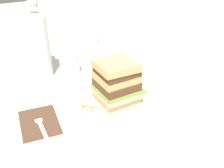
{
  "coord_description": "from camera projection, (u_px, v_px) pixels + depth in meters",
  "views": [
    {
      "loc": [
        -0.32,
        -0.58,
        0.45
      ],
      "look_at": [
        -0.02,
        0.04,
        0.06
      ],
      "focal_mm": 42.71,
      "sensor_mm": 36.0,
      "label": 1
    }
  ],
  "objects": [
    {
      "name": "water_bottle",
      "position": [
        39.0,
        44.0,
        0.89
      ],
      "size": [
        0.07,
        0.07,
        0.27
      ],
      "color": "silver",
      "rests_on": "ground_plane"
    },
    {
      "name": "fork",
      "position": [
        41.0,
        126.0,
        0.7
      ],
      "size": [
        0.02,
        0.17,
        0.0
      ],
      "color": "silver",
      "rests_on": "napkin_dark"
    },
    {
      "name": "carrot_shred_7",
      "position": [
        143.0,
        90.0,
        0.83
      ],
      "size": [
        0.03,
        0.01,
        0.0
      ],
      "primitive_type": "cylinder",
      "rotation": [
        0.0,
        1.57,
        5.89
      ],
      "color": "orange",
      "rests_on": "main_plate"
    },
    {
      "name": "carrot_shred_10",
      "position": [
        142.0,
        90.0,
        0.84
      ],
      "size": [
        0.02,
        0.01,
        0.0
      ],
      "primitive_type": "cylinder",
      "rotation": [
        0.0,
        1.57,
        2.93
      ],
      "color": "orange",
      "rests_on": "main_plate"
    },
    {
      "name": "carrot_shred_4",
      "position": [
        85.0,
        106.0,
        0.76
      ],
      "size": [
        0.02,
        0.02,
        0.0
      ],
      "primitive_type": "cylinder",
      "rotation": [
        0.0,
        1.57,
        5.58
      ],
      "color": "orange",
      "rests_on": "main_plate"
    },
    {
      "name": "carrot_shred_13",
      "position": [
        135.0,
        90.0,
        0.83
      ],
      "size": [
        0.02,
        0.02,
        0.0
      ],
      "primitive_type": "cylinder",
      "rotation": [
        0.0,
        1.57,
        2.39
      ],
      "color": "orange",
      "rests_on": "main_plate"
    },
    {
      "name": "side_plate",
      "position": [
        184.0,
        71.0,
        0.97
      ],
      "size": [
        0.2,
        0.2,
        0.02
      ],
      "primitive_type": "cylinder",
      "color": "white",
      "rests_on": "ground_plane"
    },
    {
      "name": "empty_tumbler_3",
      "position": [
        42.0,
        52.0,
        1.03
      ],
      "size": [
        0.06,
        0.06,
        0.09
      ],
      "primitive_type": "cylinder",
      "color": "silver",
      "rests_on": "ground_plane"
    },
    {
      "name": "carrot_shred_3",
      "position": [
        84.0,
        107.0,
        0.75
      ],
      "size": [
        0.02,
        0.01,
        0.0
      ],
      "primitive_type": "cylinder",
      "rotation": [
        0.0,
        1.57,
        0.39
      ],
      "color": "orange",
      "rests_on": "main_plate"
    },
    {
      "name": "juice_glass",
      "position": [
        107.0,
        61.0,
        0.97
      ],
      "size": [
        0.08,
        0.08,
        0.09
      ],
      "color": "white",
      "rests_on": "ground_plane"
    },
    {
      "name": "napkin_dark",
      "position": [
        39.0,
        122.0,
        0.72
      ],
      "size": [
        0.11,
        0.15,
        0.0
      ],
      "primitive_type": "cube",
      "rotation": [
        0.0,
        0.0,
        -0.07
      ],
      "color": "#4C3323",
      "rests_on": "ground_plane"
    },
    {
      "name": "carrot_shred_8",
      "position": [
        145.0,
        92.0,
        0.82
      ],
      "size": [
        0.01,
        0.03,
        0.0
      ],
      "primitive_type": "cylinder",
      "rotation": [
        0.0,
        1.57,
        5.15
      ],
      "color": "orange",
      "rests_on": "main_plate"
    },
    {
      "name": "ground_plane",
      "position": [
        123.0,
        105.0,
        0.8
      ],
      "size": [
        3.0,
        3.0,
        0.0
      ],
      "primitive_type": "plane",
      "color": "beige"
    },
    {
      "name": "carrot_shred_0",
      "position": [
        84.0,
        112.0,
        0.73
      ],
      "size": [
        0.01,
        0.03,
        0.0
      ],
      "primitive_type": "cylinder",
      "rotation": [
        0.0,
        1.57,
        4.42
      ],
      "color": "orange",
      "rests_on": "main_plate"
    },
    {
      "name": "empty_tumbler_0",
      "position": [
        112.0,
        45.0,
        1.11
      ],
      "size": [
        0.07,
        0.07,
        0.07
      ],
      "primitive_type": "cylinder",
      "color": "silver",
      "rests_on": "ground_plane"
    },
    {
      "name": "carrot_shred_2",
      "position": [
        90.0,
        108.0,
        0.75
      ],
      "size": [
        0.01,
        0.03,
        0.0
      ],
      "primitive_type": "cylinder",
      "rotation": [
        0.0,
        1.57,
        1.74
      ],
      "color": "orange",
      "rests_on": "main_plate"
    },
    {
      "name": "knife",
      "position": [
        165.0,
        90.0,
        0.86
      ],
      "size": [
        0.02,
        0.2,
        0.0
      ],
      "color": "silver",
      "rests_on": "ground_plane"
    },
    {
      "name": "carrot_shred_1",
      "position": [
        94.0,
        108.0,
        0.75
      ],
      "size": [
        0.02,
        0.01,
        0.0
      ],
      "primitive_type": "cylinder",
      "rotation": [
        0.0,
        1.57,
        5.78
      ],
      "color": "orange",
      "rests_on": "main_plate"
    },
    {
      "name": "empty_tumbler_1",
      "position": [
        91.0,
        48.0,
        1.06
      ],
      "size": [
        0.07,
        0.07,
        0.09
      ],
      "primitive_type": "cylinder",
      "color": "silver",
      "rests_on": "ground_plane"
    },
    {
      "name": "carrot_shred_9",
      "position": [
        139.0,
        94.0,
        0.81
      ],
      "size": [
        0.03,
        0.01,
        0.0
      ],
      "primitive_type": "cylinder",
      "rotation": [
        0.0,
        1.57,
        6.04
      ],
      "color": "orange",
      "rests_on": "main_plate"
    },
    {
      "name": "empty_tumbler_2",
      "position": [
        69.0,
        64.0,
        0.95
      ],
      "size": [
        0.07,
        0.07,
        0.08
      ],
      "primitive_type": "cylinder",
      "color": "silver",
      "rests_on": "ground_plane"
    },
    {
      "name": "carrot_shred_11",
      "position": [
        139.0,
        90.0,
        0.84
      ],
      "size": [
        0.01,
        0.03,
        0.0
      ],
      "primitive_type": "cylinder",
      "rotation": [
        0.0,
        1.57,
        4.65
      ],
      "color": "orange",
      "rests_on": "main_plate"
    },
    {
      "name": "carrot_shred_5",
      "position": [
        139.0,
        95.0,
        0.81
      ],
      "size": [
        0.02,
        0.02,
        0.0
      ],
      "primitive_type": "cylinder",
      "rotation": [
        0.0,
        1.57,
        0.63
      ],
      "color": "orange",
      "rests_on": "main_plate"
    },
    {
      "name": "sandwich",
      "position": [
        117.0,
        82.0,
        0.75
      ],
      "size": [
        0.12,
        0.12,
        0.13
      ],
      "color": "tan",
      "rests_on": "main_plate"
    },
    {
      "name": "carrot_shred_12",
      "position": [
        139.0,
        92.0,
        0.83
      ],
      "size": [
        0.02,
        0.01,
        0.0
      ],
      "primitive_type": "cylinder",
      "rotation": [
        0.0,
        1.57,
        6.13
      ],
      "color": "orange",
      "rests_on": "main_plate"
    },
    {
      "name": "main_plate",
      "position": [
        116.0,
        103.0,
        0.79
      ],
      "size": [
        0.3,
        0.3,
        0.02
      ],
      "primitive_type": "cylinder",
      "color": "white",
      "rests_on": "ground_plane"
    },
    {
      "name": "carrot_shred_6",
      "position": [
        143.0,
        92.0,
        0.82
      ],
      "size": [
        0.01,
        0.03,
        0.0
      ],
      "primitive_type": "cylinder",
      "rotation": [
        0.0,
        1.57,
        1.82
      ],
      "color": "orange",
      "rests_on": "main_plate"
    }
  ]
}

